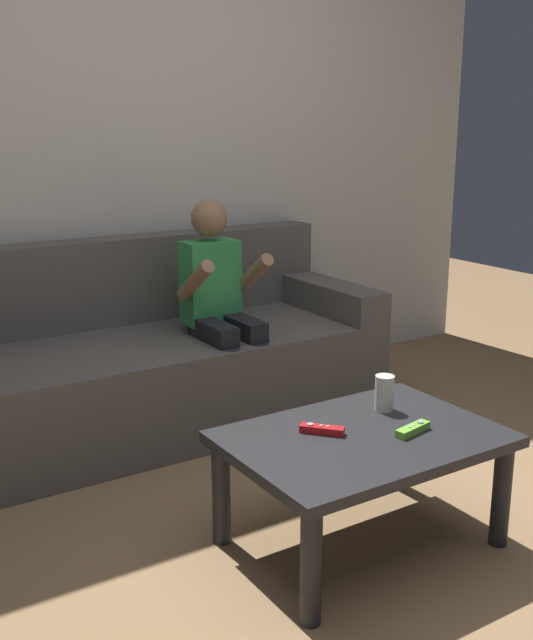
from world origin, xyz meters
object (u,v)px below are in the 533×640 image
Objects in this scene: game_remote_red_near_edge at (322,430)px; soda_can at (384,393)px; couch at (153,363)px; game_remote_lime_center at (413,429)px; person_seated_on_couch at (221,301)px; coffee_table at (362,451)px.

soda_can is at bearing 9.16° from game_remote_red_near_edge.
game_remote_lime_center is at bearing -78.86° from couch.
coffee_table is at bearing -95.97° from person_seated_on_couch.
person_seated_on_couch reaches higher than couch.
person_seated_on_couch is 1.18× the size of coffee_table.
person_seated_on_couch is 8.24× the size of soda_can.
game_remote_lime_center is 0.21m from soda_can.
coffee_table is at bearing -147.46° from soda_can.
coffee_table is 0.15m from game_remote_red_near_edge.
game_remote_lime_center is 1.18× the size of soda_can.
soda_can is (0.05, 0.20, 0.05)m from game_remote_lime_center.
game_remote_red_near_edge is at bearing 148.05° from game_remote_lime_center.
coffee_table is (-0.12, -1.12, -0.25)m from person_seated_on_couch.
game_remote_red_near_edge is 0.31m from soda_can.
couch reaches higher than game_remote_red_near_edge.
game_remote_lime_center is (0.27, -1.38, 0.11)m from couch.
couch is 1.23m from game_remote_red_near_edge.
couch reaches higher than soda_can.
person_seated_on_couch is at bearing -35.53° from couch.
game_remote_lime_center is at bearing -105.03° from soda_can.
couch is 1.41m from game_remote_lime_center.
game_remote_lime_center is at bearing -89.03° from person_seated_on_couch.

